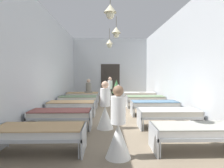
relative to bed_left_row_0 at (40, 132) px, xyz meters
name	(u,v)px	position (x,y,z in m)	size (l,w,h in m)	color
ground_plane	(113,116)	(1.69, 3.80, -0.49)	(6.08, 14.50, 0.10)	#7A6B56
room_shell	(112,64)	(1.69, 5.06, 1.72)	(5.88, 14.10, 4.31)	silver
bed_left_row_0	(40,132)	(0.00, 0.00, 0.00)	(1.90, 0.84, 0.57)	#B7BCC1
bed_right_row_0	(195,131)	(3.38, 0.00, 0.00)	(1.90, 0.84, 0.57)	#B7BCC1
bed_left_row_1	(61,114)	(0.00, 1.90, 0.00)	(1.90, 0.84, 0.57)	#B7BCC1
bed_right_row_1	(169,114)	(3.38, 1.90, 0.00)	(1.90, 0.84, 0.57)	#B7BCC1
bed_left_row_2	(72,105)	(0.00, 3.80, 0.00)	(1.90, 0.84, 0.57)	#B7BCC1
bed_right_row_2	(154,104)	(3.38, 3.80, 0.00)	(1.90, 0.84, 0.57)	#B7BCC1
bed_left_row_3	(78,99)	(0.00, 5.70, 0.00)	(1.90, 0.84, 0.57)	#B7BCC1
bed_right_row_3	(145,99)	(3.38, 5.70, 0.00)	(1.90, 0.84, 0.57)	#B7BCC1
bed_left_row_4	(83,95)	(0.00, 7.60, 0.00)	(1.90, 0.84, 0.57)	#B7BCC1
bed_right_row_4	(139,95)	(3.38, 7.60, 0.00)	(1.90, 0.84, 0.57)	#B7BCC1
nurse_near_aisle	(110,92)	(1.64, 8.57, 0.09)	(0.52, 0.52, 1.49)	white
nurse_mid_aisle	(118,132)	(1.66, -0.32, 0.09)	(0.52, 0.52, 1.49)	white
nurse_far_aisle	(105,112)	(1.38, 1.83, 0.09)	(0.52, 0.52, 1.49)	white
patient_seated_primary	(89,88)	(0.35, 7.54, 0.43)	(0.44, 0.44, 0.80)	slate
potted_plant	(116,88)	(2.04, 8.31, 0.32)	(0.53, 0.53, 1.32)	brown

